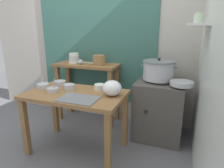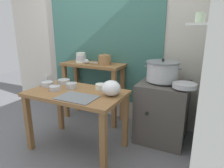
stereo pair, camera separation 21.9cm
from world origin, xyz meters
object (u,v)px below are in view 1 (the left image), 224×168
object	(u,v)px
back_shelf_table	(87,78)
wide_pan	(182,83)
prep_bowl_4	(60,83)
serving_tray	(78,99)
steamer_pot	(159,70)
prep_bowl_0	(100,87)
bowl_stack_enamel	(74,58)
prep_bowl_2	(69,87)
prep_table	(76,102)
clay_pot	(99,60)
prep_bowl_3	(43,86)
plastic_bag	(112,88)
prep_bowl_1	(53,90)
ladle	(81,62)
stove_block	(159,109)

from	to	relation	value
back_shelf_table	wide_pan	bearing A→B (deg)	-12.44
prep_bowl_4	serving_tray	bearing A→B (deg)	-38.50
steamer_pot	wide_pan	distance (m)	0.36
prep_bowl_0	wide_pan	bearing A→B (deg)	17.35
steamer_pot	bowl_stack_enamel	world-z (taller)	steamer_pot
steamer_pot	serving_tray	bearing A→B (deg)	-128.60
prep_bowl_2	wide_pan	bearing A→B (deg)	18.12
back_shelf_table	prep_table	bearing A→B (deg)	-72.15
clay_pot	prep_bowl_3	bearing A→B (deg)	-116.99
clay_pot	serving_tray	xyz separation A→B (m)	(0.18, -0.96, -0.24)
back_shelf_table	serving_tray	xyz separation A→B (m)	(0.39, -0.96, 0.05)
serving_tray	clay_pot	bearing A→B (deg)	100.76
prep_table	prep_bowl_4	distance (m)	0.43
wide_pan	prep_bowl_2	bearing A→B (deg)	-161.88
prep_table	steamer_pot	world-z (taller)	steamer_pot
prep_table	wide_pan	size ratio (longest dim) A/B	4.19
plastic_bag	prep_bowl_2	world-z (taller)	plastic_bag
prep_table	plastic_bag	distance (m)	0.46
wide_pan	bowl_stack_enamel	bearing A→B (deg)	169.31
prep_table	serving_tray	bearing A→B (deg)	-51.76
clay_pot	plastic_bag	size ratio (longest dim) A/B	0.91
serving_tray	prep_bowl_0	xyz separation A→B (m)	(0.07, 0.38, 0.03)
bowl_stack_enamel	prep_bowl_3	bearing A→B (deg)	-88.57
prep_table	prep_bowl_1	distance (m)	0.29
back_shelf_table	clay_pot	world-z (taller)	clay_pot
steamer_pot	prep_bowl_0	world-z (taller)	steamer_pot
bowl_stack_enamel	ladle	xyz separation A→B (m)	(0.15, -0.07, -0.03)
prep_table	bowl_stack_enamel	world-z (taller)	bowl_stack_enamel
back_shelf_table	steamer_pot	size ratio (longest dim) A/B	2.11
bowl_stack_enamel	plastic_bag	world-z (taller)	bowl_stack_enamel
clay_pot	prep_bowl_1	world-z (taller)	clay_pot
prep_bowl_3	prep_table	bearing A→B (deg)	-2.34
ladle	serving_tray	world-z (taller)	ladle
prep_bowl_3	plastic_bag	bearing A→B (deg)	2.54
steamer_pot	prep_bowl_1	size ratio (longest dim) A/B	2.78
ladle	prep_bowl_0	world-z (taller)	ladle
stove_block	prep_bowl_1	size ratio (longest dim) A/B	4.77
back_shelf_table	plastic_bag	distance (m)	1.01
ladle	prep_bowl_1	bearing A→B (deg)	-85.57
bowl_stack_enamel	plastic_bag	xyz separation A→B (m)	(0.88, -0.73, -0.17)
prep_bowl_1	prep_bowl_3	world-z (taller)	prep_bowl_1
stove_block	prep_bowl_0	size ratio (longest dim) A/B	5.95
plastic_bag	prep_bowl_1	bearing A→B (deg)	-169.88
clay_pot	steamer_pot	bearing A→B (deg)	-7.25
clay_pot	ladle	xyz separation A→B (m)	(-0.26, -0.07, -0.03)
back_shelf_table	prep_bowl_3	bearing A→B (deg)	-103.67
prep_bowl_2	bowl_stack_enamel	bearing A→B (deg)	115.47
bowl_stack_enamel	plastic_bag	size ratio (longest dim) A/B	0.84
stove_block	prep_bowl_1	distance (m)	1.37
stove_block	ladle	size ratio (longest dim) A/B	2.98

